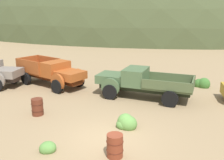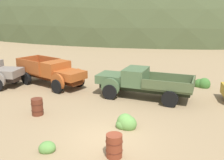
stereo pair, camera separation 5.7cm
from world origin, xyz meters
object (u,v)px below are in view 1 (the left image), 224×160
(truck_weathered_green, at_px, (137,82))
(oil_drum_spare, at_px, (37,107))
(truck_oxide_orange, at_px, (55,73))
(oil_drum_by_truck, at_px, (115,146))

(truck_weathered_green, relative_size, oil_drum_spare, 6.76)
(truck_oxide_orange, relative_size, truck_weathered_green, 0.99)
(truck_weathered_green, height_order, oil_drum_by_truck, truck_weathered_green)
(truck_weathered_green, distance_m, oil_drum_by_truck, 7.31)
(truck_oxide_orange, relative_size, oil_drum_by_truck, 6.72)
(truck_oxide_orange, xyz_separation_m, truck_weathered_green, (6.31, -0.32, -0.02))
(oil_drum_by_truck, bearing_deg, oil_drum_spare, 154.74)
(oil_drum_spare, bearing_deg, oil_drum_by_truck, -25.26)
(oil_drum_by_truck, bearing_deg, truck_weathered_green, 97.73)
(truck_weathered_green, distance_m, oil_drum_spare, 6.40)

